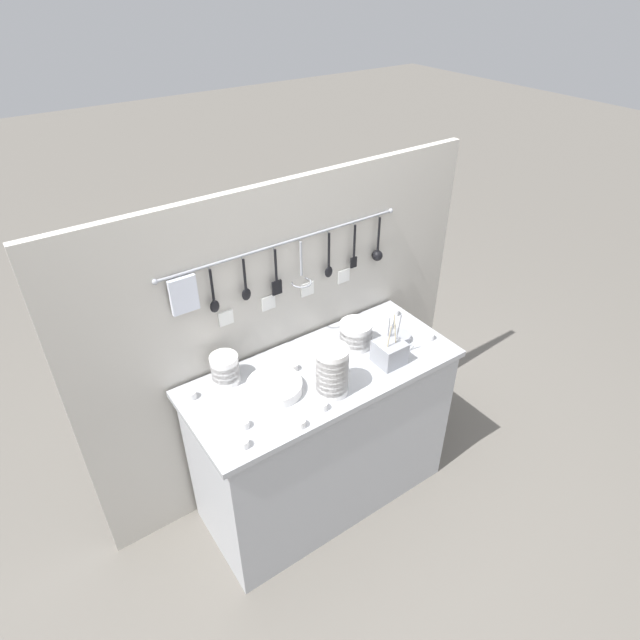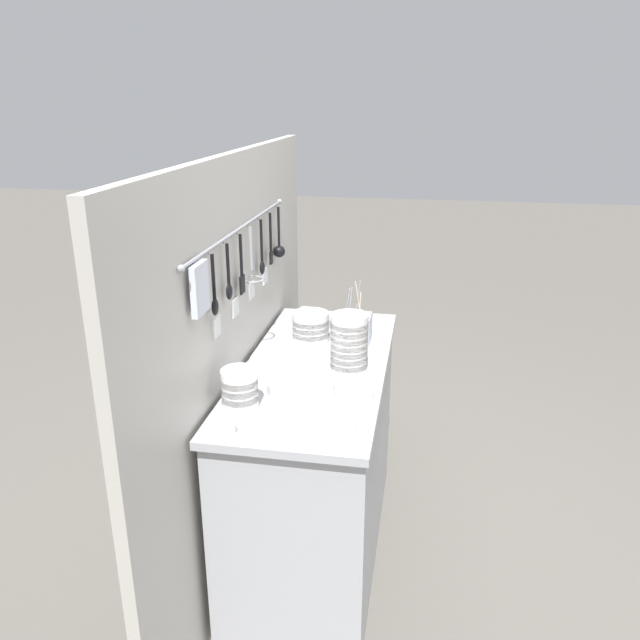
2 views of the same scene
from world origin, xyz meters
TOP-DOWN VIEW (x-y plane):
  - ground_plane at (0.00, 0.00)m, footprint 20.00×20.00m
  - counter at (0.00, 0.00)m, footprint 1.32×0.56m
  - back_wall at (-0.00, 0.32)m, footprint 2.12×0.11m
  - bowl_stack_nested_right at (0.24, 0.07)m, footprint 0.16×0.16m
  - bowl_stack_short_front at (-0.40, 0.19)m, footprint 0.13×0.13m
  - bowl_stack_tall_left at (-0.05, -0.14)m, footprint 0.14×0.14m
  - plate_stack at (-0.26, 0.01)m, footprint 0.25×0.25m
  - steel_mixing_bowl at (0.45, -0.03)m, footprint 0.11×0.11m
  - cutlery_caddy at (0.29, -0.13)m, footprint 0.13×0.13m
  - cup_edge_near at (0.36, 0.18)m, footprint 0.04×0.04m
  - cup_back_left at (0.58, -0.11)m, footprint 0.04×0.04m
  - cup_edge_far at (-0.15, -0.21)m, footprint 0.04×0.04m
  - cup_by_caddy at (-0.28, -0.24)m, footprint 0.04×0.04m
  - cup_front_left at (-0.58, 0.18)m, footprint 0.04×0.04m
  - cup_beside_plates at (0.58, 0.16)m, footprint 0.04×0.04m
  - cup_back_right at (-0.48, -0.11)m, footprint 0.04×0.04m
  - cup_centre at (0.48, 0.08)m, footprint 0.04×0.04m
  - cup_mid_row at (-0.11, 0.08)m, footprint 0.04×0.04m
  - cup_front_right at (-0.53, -0.20)m, footprint 0.04×0.04m

SIDE VIEW (x-z plane):
  - ground_plane at x=0.00m, z-range 0.00..0.00m
  - counter at x=0.00m, z-range 0.00..0.89m
  - back_wall at x=0.00m, z-range 0.00..1.71m
  - cup_edge_near at x=0.36m, z-range 0.89..0.92m
  - cup_back_left at x=0.58m, z-range 0.89..0.92m
  - cup_edge_far at x=-0.15m, z-range 0.89..0.92m
  - cup_by_caddy at x=-0.28m, z-range 0.89..0.92m
  - cup_front_left at x=-0.58m, z-range 0.89..0.92m
  - cup_beside_plates at x=0.58m, z-range 0.89..0.92m
  - cup_back_right at x=-0.48m, z-range 0.89..0.92m
  - cup_centre at x=0.48m, z-range 0.89..0.92m
  - cup_mid_row at x=-0.11m, z-range 0.89..0.92m
  - cup_front_right at x=-0.53m, z-range 0.89..0.92m
  - steel_mixing_bowl at x=0.45m, z-range 0.89..0.92m
  - plate_stack at x=-0.26m, z-range 0.89..0.94m
  - cutlery_caddy at x=0.29m, z-range 0.81..1.08m
  - bowl_stack_nested_right at x=0.24m, z-range 0.89..1.02m
  - bowl_stack_short_front at x=-0.40m, z-range 0.89..1.03m
  - bowl_stack_tall_left at x=-0.05m, z-range 0.89..1.13m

